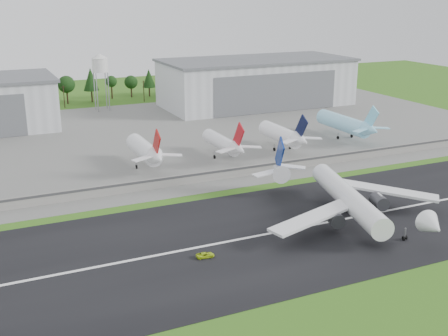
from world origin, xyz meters
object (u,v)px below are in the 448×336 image
parked_jet_navy (284,135)px  parked_jet_skyblue (348,124)px  parked_jet_red_b (225,144)px  main_airliner (349,203)px  parked_jet_red_a (147,151)px  ground_vehicle (205,255)px

parked_jet_navy → parked_jet_skyblue: bearing=8.6°
parked_jet_red_b → parked_jet_skyblue: parked_jet_skyblue is taller
main_airliner → parked_jet_red_a: main_airliner is taller
parked_jet_navy → parked_jet_skyblue: 33.76m
parked_jet_navy → parked_jet_red_b: bearing=-179.8°
ground_vehicle → main_airliner: bearing=-77.3°
parked_jet_red_b → ground_vehicle: bearing=-117.8°
main_airliner → parked_jet_red_b: (-6.12, 66.93, 1.00)m
parked_jet_red_b → parked_jet_navy: (25.39, 0.08, 0.48)m
ground_vehicle → parked_jet_red_a: size_ratio=0.14×
main_airliner → parked_jet_red_b: size_ratio=1.87×
parked_jet_navy → ground_vehicle: bearing=-131.3°
parked_jet_red_b → parked_jet_navy: size_ratio=1.00×
parked_jet_red_b → parked_jet_skyblue: bearing=5.0°
parked_jet_red_a → parked_jet_red_b: 29.77m
main_airliner → ground_vehicle: bearing=22.1°
main_airliner → parked_jet_red_a: (-35.89, 67.02, 1.53)m
parked_jet_navy → main_airliner: bearing=-106.0°
main_airliner → parked_jet_red_a: bearing=-46.5°
parked_jet_red_a → parked_jet_navy: bearing=-0.0°
ground_vehicle → parked_jet_skyblue: size_ratio=0.12×
main_airliner → parked_jet_red_b: bearing=-69.4°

